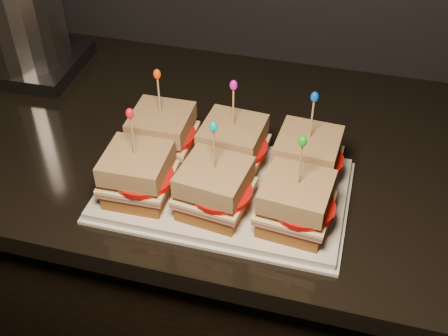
# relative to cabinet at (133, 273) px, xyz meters

# --- Properties ---
(cabinet) EXTENTS (2.28, 0.60, 0.85)m
(cabinet) POSITION_rel_cabinet_xyz_m (0.00, 0.00, 0.00)
(cabinet) COLOR black
(cabinet) RESTS_ON ground
(granite_slab) EXTENTS (2.32, 0.64, 0.04)m
(granite_slab) POSITION_rel_cabinet_xyz_m (0.00, 0.00, 0.44)
(granite_slab) COLOR black
(granite_slab) RESTS_ON cabinet
(platter) EXTENTS (0.39, 0.24, 0.02)m
(platter) POSITION_rel_cabinet_xyz_m (0.27, -0.14, 0.47)
(platter) COLOR silver
(platter) RESTS_ON granite_slab
(platter_rim) EXTENTS (0.40, 0.25, 0.01)m
(platter_rim) POSITION_rel_cabinet_xyz_m (0.27, -0.14, 0.46)
(platter_rim) COLOR silver
(platter_rim) RESTS_ON granite_slab
(sandwich_0_bread_bot) EXTENTS (0.10, 0.10, 0.03)m
(sandwich_0_bread_bot) POSITION_rel_cabinet_xyz_m (0.15, -0.09, 0.49)
(sandwich_0_bread_bot) COLOR #5F2E0F
(sandwich_0_bread_bot) RESTS_ON platter
(sandwich_0_ham) EXTENTS (0.11, 0.10, 0.01)m
(sandwich_0_ham) POSITION_rel_cabinet_xyz_m (0.15, -0.09, 0.51)
(sandwich_0_ham) COLOR #C46E63
(sandwich_0_ham) RESTS_ON sandwich_0_bread_bot
(sandwich_0_cheese) EXTENTS (0.11, 0.10, 0.01)m
(sandwich_0_cheese) POSITION_rel_cabinet_xyz_m (0.15, -0.09, 0.52)
(sandwich_0_cheese) COLOR #F5E09B
(sandwich_0_cheese) RESTS_ON sandwich_0_ham
(sandwich_0_tomato) EXTENTS (0.09, 0.09, 0.01)m
(sandwich_0_tomato) POSITION_rel_cabinet_xyz_m (0.16, -0.09, 0.52)
(sandwich_0_tomato) COLOR #BC0F0C
(sandwich_0_tomato) RESTS_ON sandwich_0_cheese
(sandwich_0_bread_top) EXTENTS (0.10, 0.10, 0.03)m
(sandwich_0_bread_top) POSITION_rel_cabinet_xyz_m (0.15, -0.09, 0.54)
(sandwich_0_bread_top) COLOR brown
(sandwich_0_bread_top) RESTS_ON sandwich_0_tomato
(sandwich_0_pick) EXTENTS (0.00, 0.00, 0.09)m
(sandwich_0_pick) POSITION_rel_cabinet_xyz_m (0.15, -0.09, 0.59)
(sandwich_0_pick) COLOR tan
(sandwich_0_pick) RESTS_ON sandwich_0_bread_top
(sandwich_0_frill) EXTENTS (0.01, 0.01, 0.02)m
(sandwich_0_frill) POSITION_rel_cabinet_xyz_m (0.15, -0.09, 0.63)
(sandwich_0_frill) COLOR #E84305
(sandwich_0_frill) RESTS_ON sandwich_0_pick
(sandwich_1_bread_bot) EXTENTS (0.10, 0.10, 0.03)m
(sandwich_1_bread_bot) POSITION_rel_cabinet_xyz_m (0.27, -0.09, 0.49)
(sandwich_1_bread_bot) COLOR #5F2E0F
(sandwich_1_bread_bot) RESTS_ON platter
(sandwich_1_ham) EXTENTS (0.11, 0.11, 0.01)m
(sandwich_1_ham) POSITION_rel_cabinet_xyz_m (0.27, -0.09, 0.51)
(sandwich_1_ham) COLOR #C46E63
(sandwich_1_ham) RESTS_ON sandwich_1_bread_bot
(sandwich_1_cheese) EXTENTS (0.11, 0.11, 0.01)m
(sandwich_1_cheese) POSITION_rel_cabinet_xyz_m (0.27, -0.09, 0.52)
(sandwich_1_cheese) COLOR #F5E09B
(sandwich_1_cheese) RESTS_ON sandwich_1_ham
(sandwich_1_tomato) EXTENTS (0.09, 0.09, 0.01)m
(sandwich_1_tomato) POSITION_rel_cabinet_xyz_m (0.28, -0.09, 0.52)
(sandwich_1_tomato) COLOR #BC0F0C
(sandwich_1_tomato) RESTS_ON sandwich_1_cheese
(sandwich_1_bread_top) EXTENTS (0.10, 0.10, 0.03)m
(sandwich_1_bread_top) POSITION_rel_cabinet_xyz_m (0.27, -0.09, 0.54)
(sandwich_1_bread_top) COLOR brown
(sandwich_1_bread_top) RESTS_ON sandwich_1_tomato
(sandwich_1_pick) EXTENTS (0.00, 0.00, 0.09)m
(sandwich_1_pick) POSITION_rel_cabinet_xyz_m (0.27, -0.09, 0.59)
(sandwich_1_pick) COLOR tan
(sandwich_1_pick) RESTS_ON sandwich_1_bread_top
(sandwich_1_frill) EXTENTS (0.01, 0.01, 0.02)m
(sandwich_1_frill) POSITION_rel_cabinet_xyz_m (0.27, -0.09, 0.63)
(sandwich_1_frill) COLOR #C412C2
(sandwich_1_frill) RESTS_ON sandwich_1_pick
(sandwich_2_bread_bot) EXTENTS (0.10, 0.10, 0.03)m
(sandwich_2_bread_bot) POSITION_rel_cabinet_xyz_m (0.39, -0.09, 0.49)
(sandwich_2_bread_bot) COLOR #5F2E0F
(sandwich_2_bread_bot) RESTS_ON platter
(sandwich_2_ham) EXTENTS (0.11, 0.11, 0.01)m
(sandwich_2_ham) POSITION_rel_cabinet_xyz_m (0.39, -0.09, 0.51)
(sandwich_2_ham) COLOR #C46E63
(sandwich_2_ham) RESTS_ON sandwich_2_bread_bot
(sandwich_2_cheese) EXTENTS (0.11, 0.11, 0.01)m
(sandwich_2_cheese) POSITION_rel_cabinet_xyz_m (0.39, -0.09, 0.52)
(sandwich_2_cheese) COLOR #F5E09B
(sandwich_2_cheese) RESTS_ON sandwich_2_ham
(sandwich_2_tomato) EXTENTS (0.09, 0.09, 0.01)m
(sandwich_2_tomato) POSITION_rel_cabinet_xyz_m (0.41, -0.09, 0.52)
(sandwich_2_tomato) COLOR #BC0F0C
(sandwich_2_tomato) RESTS_ON sandwich_2_cheese
(sandwich_2_bread_top) EXTENTS (0.10, 0.10, 0.03)m
(sandwich_2_bread_top) POSITION_rel_cabinet_xyz_m (0.39, -0.09, 0.54)
(sandwich_2_bread_top) COLOR brown
(sandwich_2_bread_top) RESTS_ON sandwich_2_tomato
(sandwich_2_pick) EXTENTS (0.00, 0.00, 0.09)m
(sandwich_2_pick) POSITION_rel_cabinet_xyz_m (0.39, -0.09, 0.59)
(sandwich_2_pick) COLOR tan
(sandwich_2_pick) RESTS_ON sandwich_2_bread_top
(sandwich_2_frill) EXTENTS (0.01, 0.01, 0.02)m
(sandwich_2_frill) POSITION_rel_cabinet_xyz_m (0.39, -0.09, 0.63)
(sandwich_2_frill) COLOR blue
(sandwich_2_frill) RESTS_ON sandwich_2_pick
(sandwich_3_bread_bot) EXTENTS (0.10, 0.10, 0.03)m
(sandwich_3_bread_bot) POSITION_rel_cabinet_xyz_m (0.15, -0.20, 0.49)
(sandwich_3_bread_bot) COLOR #5F2E0F
(sandwich_3_bread_bot) RESTS_ON platter
(sandwich_3_ham) EXTENTS (0.11, 0.10, 0.01)m
(sandwich_3_ham) POSITION_rel_cabinet_xyz_m (0.15, -0.20, 0.51)
(sandwich_3_ham) COLOR #C46E63
(sandwich_3_ham) RESTS_ON sandwich_3_bread_bot
(sandwich_3_cheese) EXTENTS (0.11, 0.10, 0.01)m
(sandwich_3_cheese) POSITION_rel_cabinet_xyz_m (0.15, -0.20, 0.52)
(sandwich_3_cheese) COLOR #F5E09B
(sandwich_3_cheese) RESTS_ON sandwich_3_ham
(sandwich_3_tomato) EXTENTS (0.09, 0.09, 0.01)m
(sandwich_3_tomato) POSITION_rel_cabinet_xyz_m (0.16, -0.20, 0.52)
(sandwich_3_tomato) COLOR #BC0F0C
(sandwich_3_tomato) RESTS_ON sandwich_3_cheese
(sandwich_3_bread_top) EXTENTS (0.10, 0.10, 0.03)m
(sandwich_3_bread_top) POSITION_rel_cabinet_xyz_m (0.15, -0.20, 0.54)
(sandwich_3_bread_top) COLOR brown
(sandwich_3_bread_top) RESTS_ON sandwich_3_tomato
(sandwich_3_pick) EXTENTS (0.00, 0.00, 0.09)m
(sandwich_3_pick) POSITION_rel_cabinet_xyz_m (0.15, -0.20, 0.59)
(sandwich_3_pick) COLOR tan
(sandwich_3_pick) RESTS_ON sandwich_3_bread_top
(sandwich_3_frill) EXTENTS (0.01, 0.01, 0.02)m
(sandwich_3_frill) POSITION_rel_cabinet_xyz_m (0.15, -0.20, 0.63)
(sandwich_3_frill) COLOR red
(sandwich_3_frill) RESTS_ON sandwich_3_pick
(sandwich_4_bread_bot) EXTENTS (0.10, 0.10, 0.03)m
(sandwich_4_bread_bot) POSITION_rel_cabinet_xyz_m (0.27, -0.20, 0.49)
(sandwich_4_bread_bot) COLOR #5F2E0F
(sandwich_4_bread_bot) RESTS_ON platter
(sandwich_4_ham) EXTENTS (0.11, 0.11, 0.01)m
(sandwich_4_ham) POSITION_rel_cabinet_xyz_m (0.27, -0.20, 0.51)
(sandwich_4_ham) COLOR #C46E63
(sandwich_4_ham) RESTS_ON sandwich_4_bread_bot
(sandwich_4_cheese) EXTENTS (0.12, 0.11, 0.01)m
(sandwich_4_cheese) POSITION_rel_cabinet_xyz_m (0.27, -0.20, 0.52)
(sandwich_4_cheese) COLOR #F5E09B
(sandwich_4_cheese) RESTS_ON sandwich_4_ham
(sandwich_4_tomato) EXTENTS (0.09, 0.09, 0.01)m
(sandwich_4_tomato) POSITION_rel_cabinet_xyz_m (0.28, -0.20, 0.52)
(sandwich_4_tomato) COLOR #BC0F0C
(sandwich_4_tomato) RESTS_ON sandwich_4_cheese
(sandwich_4_bread_top) EXTENTS (0.11, 0.11, 0.03)m
(sandwich_4_bread_top) POSITION_rel_cabinet_xyz_m (0.27, -0.20, 0.54)
(sandwich_4_bread_top) COLOR brown
(sandwich_4_bread_top) RESTS_ON sandwich_4_tomato
(sandwich_4_pick) EXTENTS (0.00, 0.00, 0.09)m
(sandwich_4_pick) POSITION_rel_cabinet_xyz_m (0.27, -0.20, 0.59)
(sandwich_4_pick) COLOR tan
(sandwich_4_pick) RESTS_ON sandwich_4_bread_top
(sandwich_4_frill) EXTENTS (0.01, 0.01, 0.02)m
(sandwich_4_frill) POSITION_rel_cabinet_xyz_m (0.27, -0.20, 0.63)
(sandwich_4_frill) COLOR #06A4B7
(sandwich_4_frill) RESTS_ON sandwich_4_pick
(sandwich_5_bread_bot) EXTENTS (0.10, 0.10, 0.03)m
(sandwich_5_bread_bot) POSITION_rel_cabinet_xyz_m (0.39, -0.20, 0.49)
(sandwich_5_bread_bot) COLOR #5F2E0F
(sandwich_5_bread_bot) RESTS_ON platter
(sandwich_5_ham) EXTENTS (0.11, 0.11, 0.01)m
(sandwich_5_ham) POSITION_rel_cabinet_xyz_m (0.39, -0.20, 0.51)
(sandwich_5_ham) COLOR #C46E63
(sandwich_5_ham) RESTS_ON sandwich_5_bread_bot
(sandwich_5_cheese) EXTENTS (0.11, 0.11, 0.01)m
(sandwich_5_cheese) POSITION_rel_cabinet_xyz_m (0.39, -0.20, 0.52)
(sandwich_5_cheese) COLOR #F5E09B
(sandwich_5_cheese) RESTS_ON sandwich_5_ham
(sandwich_5_tomato) EXTENTS (0.09, 0.09, 0.01)m
(sandwich_5_tomato) POSITION_rel_cabinet_xyz_m (0.41, -0.20, 0.52)
(sandwich_5_tomato) COLOR #BC0F0C
(sandwich_5_tomato) RESTS_ON sandwich_5_cheese
(sandwich_5_bread_top) EXTENTS (0.10, 0.10, 0.03)m
(sandwich_5_bread_top) POSITION_rel_cabinet_xyz_m (0.39, -0.20, 0.54)
(sandwich_5_bread_top) COLOR brown
(sandwich_5_bread_top) RESTS_ON sandwich_5_tomato
(sandwich_5_pick) EXTENTS (0.00, 0.00, 0.09)m
(sandwich_5_pick) POSITION_rel_cabinet_xyz_m (0.39, -0.20, 0.59)
(sandwich_5_pick) COLOR tan
(sandwich_5_pick) RESTS_ON sandwich_5_bread_top
(sandwich_5_frill) EXTENTS (0.01, 0.01, 0.02)m
(sandwich_5_frill) POSITION_rel_cabinet_xyz_m (0.39, -0.20, 0.63)
(sandwich_5_frill) COLOR #15B01A
(sandwich_5_frill) RESTS_ON sandwich_5_pick
(appliance_base) EXTENTS (0.25, 0.21, 0.03)m
(appliance_base) POSITION_rel_cabinet_xyz_m (-0.25, 0.14, 0.48)
(appliance_base) COLOR #262628
(appliance_base) RESTS_ON granite_slab
(appliance) EXTENTS (0.24, 0.20, 0.31)m
(appliance) POSITION_rel_cabinet_xyz_m (-0.25, 0.14, 0.62)
(appliance) COLOR silver
(appliance) RESTS_ON granite_slab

